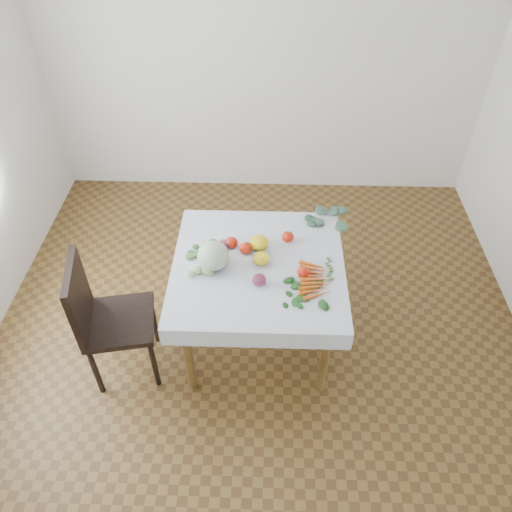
{
  "coord_description": "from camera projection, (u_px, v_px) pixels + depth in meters",
  "views": [
    {
      "loc": [
        0.06,
        -2.34,
        3.03
      ],
      "look_at": [
        -0.02,
        0.01,
        0.82
      ],
      "focal_mm": 35.0,
      "sensor_mm": 36.0,
      "label": 1
    }
  ],
  "objects": [
    {
      "name": "tomato_d",
      "position": [
        304.0,
        272.0,
        3.16
      ],
      "size": [
        0.08,
        0.08,
        0.07
      ],
      "primitive_type": "ellipsoid",
      "rotation": [
        0.0,
        0.0,
        -0.06
      ],
      "color": "red",
      "rests_on": "tablecloth"
    },
    {
      "name": "carrot_bunch",
      "position": [
        315.0,
        280.0,
        3.14
      ],
      "size": [
        0.2,
        0.35,
        0.03
      ],
      "color": "#CD4716",
      "rests_on": "tablecloth"
    },
    {
      "name": "dill_bunch",
      "position": [
        207.0,
        250.0,
        3.35
      ],
      "size": [
        0.24,
        0.19,
        0.02
      ],
      "color": "#51873E",
      "rests_on": "tablecloth"
    },
    {
      "name": "basil_bunch",
      "position": [
        303.0,
        292.0,
        3.07
      ],
      "size": [
        0.28,
        0.24,
        0.01
      ],
      "color": "#174A18",
      "rests_on": "tablecloth"
    },
    {
      "name": "chair",
      "position": [
        102.0,
        315.0,
        3.2
      ],
      "size": [
        0.52,
        0.52,
        0.99
      ],
      "color": "black",
      "rests_on": "ground"
    },
    {
      "name": "tomato_a",
      "position": [
        232.0,
        242.0,
        3.36
      ],
      "size": [
        0.11,
        0.11,
        0.08
      ],
      "primitive_type": "ellipsoid",
      "rotation": [
        0.0,
        0.0,
        0.42
      ],
      "color": "red",
      "rests_on": "tablecloth"
    },
    {
      "name": "onion_a",
      "position": [
        225.0,
        244.0,
        3.36
      ],
      "size": [
        0.09,
        0.09,
        0.06
      ],
      "primitive_type": "ellipsoid",
      "rotation": [
        0.0,
        0.0,
        -0.3
      ],
      "color": "#5C1A3F",
      "rests_on": "tablecloth"
    },
    {
      "name": "table",
      "position": [
        258.0,
        275.0,
        3.33
      ],
      "size": [
        1.0,
        1.0,
        0.75
      ],
      "color": "brown",
      "rests_on": "ground"
    },
    {
      "name": "onion_b",
      "position": [
        259.0,
        280.0,
        3.11
      ],
      "size": [
        0.11,
        0.11,
        0.07
      ],
      "primitive_type": "ellipsoid",
      "rotation": [
        0.0,
        0.0,
        -0.31
      ],
      "color": "#5C1A3F",
      "rests_on": "tablecloth"
    },
    {
      "name": "heirloom_back",
      "position": [
        259.0,
        243.0,
        3.35
      ],
      "size": [
        0.14,
        0.14,
        0.09
      ],
      "primitive_type": "ellipsoid",
      "rotation": [
        0.0,
        0.0,
        -0.1
      ],
      "color": "yellow",
      "rests_on": "tablecloth"
    },
    {
      "name": "kale_bunch",
      "position": [
        326.0,
        218.0,
        3.59
      ],
      "size": [
        0.29,
        0.26,
        0.04
      ],
      "color": "#3D654D",
      "rests_on": "tablecloth"
    },
    {
      "name": "ground",
      "position": [
        258.0,
        336.0,
        3.78
      ],
      "size": [
        4.0,
        4.0,
        0.0
      ],
      "primitive_type": "plane",
      "color": "brown"
    },
    {
      "name": "tomatillo_cluster",
      "position": [
        197.0,
        272.0,
        3.17
      ],
      "size": [
        0.17,
        0.11,
        0.05
      ],
      "color": "#BCCA75",
      "rests_on": "tablecloth"
    },
    {
      "name": "tomato_c",
      "position": [
        246.0,
        248.0,
        3.32
      ],
      "size": [
        0.12,
        0.12,
        0.08
      ],
      "primitive_type": "ellipsoid",
      "rotation": [
        0.0,
        0.0,
        -0.41
      ],
      "color": "red",
      "rests_on": "tablecloth"
    },
    {
      "name": "cabbage",
      "position": [
        213.0,
        256.0,
        3.19
      ],
      "size": [
        0.25,
        0.25,
        0.19
      ],
      "primitive_type": "ellipsoid",
      "rotation": [
        0.0,
        0.0,
        -0.25
      ],
      "color": "#B4C6A6",
      "rests_on": "tablecloth"
    },
    {
      "name": "tomato_b",
      "position": [
        288.0,
        237.0,
        3.41
      ],
      "size": [
        0.11,
        0.11,
        0.07
      ],
      "primitive_type": "ellipsoid",
      "rotation": [
        0.0,
        0.0,
        0.43
      ],
      "color": "red",
      "rests_on": "tablecloth"
    },
    {
      "name": "tablecloth",
      "position": [
        258.0,
        265.0,
        3.26
      ],
      "size": [
        1.12,
        1.12,
        0.01
      ],
      "primitive_type": "cube",
      "color": "white",
      "rests_on": "table"
    },
    {
      "name": "heirloom_front",
      "position": [
        261.0,
        258.0,
        3.25
      ],
      "size": [
        0.14,
        0.14,
        0.08
      ],
      "primitive_type": "ellipsoid",
      "rotation": [
        0.0,
        0.0,
        0.27
      ],
      "color": "yellow",
      "rests_on": "tablecloth"
    },
    {
      "name": "back_wall",
      "position": [
        265.0,
        55.0,
        4.31
      ],
      "size": [
        4.0,
        0.04,
        2.7
      ],
      "primitive_type": "cube",
      "color": "silver",
      "rests_on": "ground"
    }
  ]
}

